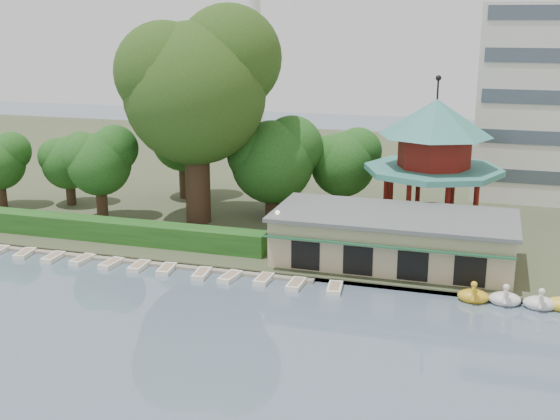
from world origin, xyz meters
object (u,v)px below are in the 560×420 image
at_px(boathouse, 393,238).
at_px(pavilion, 434,152).
at_px(dock, 112,257).
at_px(big_tree, 197,82).

relative_size(boathouse, pavilion, 1.38).
bearing_deg(dock, big_tree, 73.91).
relative_size(pavilion, big_tree, 0.68).
height_order(dock, pavilion, pavilion).
xyz_separation_m(dock, boathouse, (22.00, 4.77, 2.25)).
xyz_separation_m(boathouse, big_tree, (-18.83, 6.23, 10.97)).
bearing_deg(dock, pavilion, 31.66).
bearing_deg(boathouse, pavilion, 78.72).
distance_m(boathouse, big_tree, 22.66).
bearing_deg(big_tree, boathouse, -18.32).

